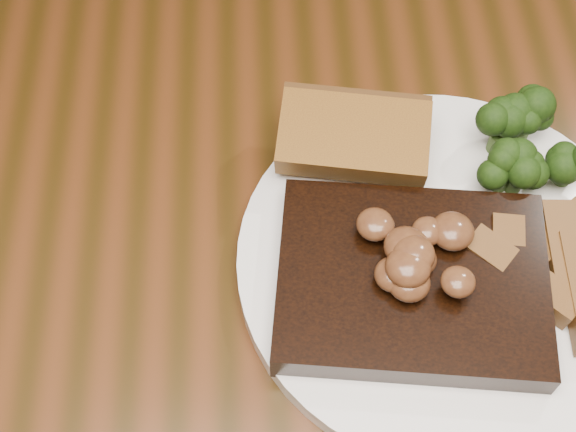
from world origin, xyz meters
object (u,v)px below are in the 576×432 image
(potato_wedges, at_px, (541,275))
(dining_table, at_px, (295,310))
(garlic_bread, at_px, (352,154))
(steak, at_px, (411,282))
(plate, at_px, (444,265))

(potato_wedges, bearing_deg, dining_table, 167.11)
(potato_wedges, bearing_deg, garlic_bread, 138.52)
(dining_table, distance_m, garlic_bread, 0.14)
(garlic_bread, bearing_deg, steak, -64.46)
(garlic_bread, bearing_deg, plate, -45.60)
(plate, height_order, steak, steak)
(dining_table, bearing_deg, plate, -9.23)
(steak, distance_m, garlic_bread, 0.11)
(steak, bearing_deg, dining_table, 158.90)
(plate, bearing_deg, dining_table, 170.77)
(dining_table, distance_m, potato_wedges, 0.20)
(plate, xyz_separation_m, potato_wedges, (0.06, -0.02, 0.02))
(steak, height_order, garlic_bread, steak)
(plate, relative_size, potato_wedges, 2.70)
(steak, height_order, potato_wedges, same)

